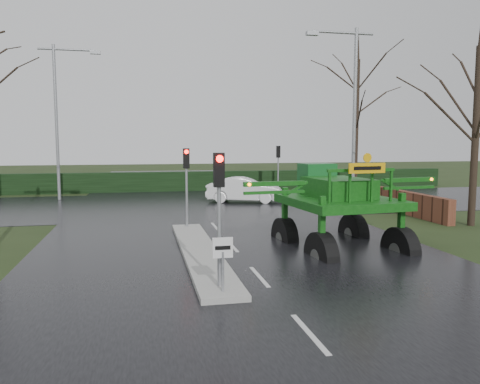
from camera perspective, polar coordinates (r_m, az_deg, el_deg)
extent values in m
plane|color=black|center=(13.36, 2.37, -10.36)|extent=(140.00, 140.00, 0.00)
cube|color=black|center=(22.95, -3.83, -3.40)|extent=(14.00, 80.00, 0.02)
cube|color=black|center=(28.84, -5.52, -1.46)|extent=(80.00, 12.00, 0.02)
cube|color=gray|center=(15.96, -4.90, -7.33)|extent=(1.20, 10.00, 0.16)
cube|color=black|center=(36.68, -6.94, 1.30)|extent=(44.00, 0.90, 1.50)
cube|color=#592D1E|center=(31.69, 13.69, 0.15)|extent=(0.40, 20.00, 1.20)
cylinder|color=gray|center=(11.51, -2.11, -9.71)|extent=(0.07, 0.07, 1.00)
cube|color=silver|center=(11.36, -2.13, -6.80)|extent=(0.50, 0.04, 0.50)
cube|color=black|center=(11.34, -2.11, -6.82)|extent=(0.38, 0.01, 0.10)
cylinder|color=gray|center=(11.74, -2.55, -3.89)|extent=(0.10, 0.10, 3.50)
cube|color=black|center=(11.59, -2.59, 2.70)|extent=(0.26, 0.22, 0.85)
sphere|color=#FF0C07|center=(11.44, -2.49, 4.07)|extent=(0.18, 0.18, 0.18)
cylinder|color=gray|center=(20.10, -6.52, 0.25)|extent=(0.10, 0.10, 3.50)
cube|color=black|center=(20.01, -6.57, 4.10)|extent=(0.26, 0.22, 0.85)
sphere|color=#FF0C07|center=(19.87, -6.54, 4.89)|extent=(0.18, 0.18, 0.18)
cylinder|color=gray|center=(33.89, 4.67, 2.63)|extent=(0.10, 0.10, 3.50)
cube|color=black|center=(33.83, 4.69, 4.91)|extent=(0.26, 0.22, 0.85)
sphere|color=#FF0C07|center=(33.95, 4.63, 5.39)|extent=(0.18, 0.18, 0.18)
cylinder|color=gray|center=(27.09, 13.76, 8.49)|extent=(0.20, 0.20, 10.00)
cylinder|color=gray|center=(27.37, 12.43, 18.44)|extent=(3.52, 0.14, 0.14)
cube|color=gray|center=(26.70, 8.79, 18.56)|extent=(0.65, 0.30, 0.20)
cylinder|color=gray|center=(32.87, -21.47, 7.80)|extent=(0.20, 0.20, 10.00)
cylinder|color=gray|center=(33.25, -20.38, 15.97)|extent=(3.52, 0.14, 0.14)
cube|color=gray|center=(33.04, -17.23, 15.93)|extent=(0.65, 0.30, 0.20)
cylinder|color=black|center=(23.55, 26.77, 5.97)|extent=(0.32, 0.32, 8.00)
cylinder|color=black|center=(37.14, 14.01, 7.79)|extent=(0.32, 0.32, 10.00)
cone|color=black|center=(37.78, 14.24, 16.61)|extent=(0.24, 0.24, 2.50)
cylinder|color=black|center=(16.33, 2.63, -4.26)|extent=(0.64, 1.74, 1.70)
cylinder|color=#595B56|center=(16.33, 2.63, -4.26)|extent=(0.56, 0.64, 0.60)
cube|color=#0C430C|center=(16.18, 2.65, -0.55)|extent=(0.21, 0.21, 1.96)
cylinder|color=black|center=(17.62, 12.03, -3.62)|extent=(0.64, 1.74, 1.70)
cylinder|color=#595B56|center=(17.62, 12.03, -3.62)|extent=(0.56, 0.64, 0.60)
cube|color=#0C430C|center=(17.47, 12.11, -0.18)|extent=(0.21, 0.21, 1.96)
cylinder|color=black|center=(13.56, 7.16, -6.45)|extent=(0.64, 1.74, 1.70)
cylinder|color=#595B56|center=(13.56, 7.16, -6.45)|extent=(0.56, 0.64, 0.60)
cube|color=#0C430C|center=(13.37, 7.22, -1.99)|extent=(0.21, 0.21, 1.96)
cylinder|color=black|center=(15.09, 17.83, -5.41)|extent=(0.64, 1.74, 1.70)
cylinder|color=#595B56|center=(15.09, 17.83, -5.41)|extent=(0.56, 0.64, 0.60)
cube|color=#0C430C|center=(14.92, 17.96, -1.41)|extent=(0.21, 0.21, 1.96)
cube|color=#0C430C|center=(15.35, 10.03, 1.08)|extent=(3.96, 4.42, 0.30)
cube|color=#0C430C|center=(15.47, 9.77, 2.86)|extent=(2.12, 2.73, 0.77)
cube|color=#135522|center=(16.98, 7.14, 4.19)|extent=(1.37, 1.14, 1.11)
cube|color=#0C430C|center=(14.10, 12.71, 5.61)|extent=(2.55, 0.36, 0.10)
cube|color=#0C430C|center=(13.92, 0.76, 3.83)|extent=(2.22, 0.37, 0.15)
sphere|color=orange|center=(13.57, -2.89, 3.76)|extent=(0.12, 0.12, 0.12)
cube|color=#0C430C|center=(16.47, 19.07, 3.84)|extent=(2.22, 0.37, 0.15)
sphere|color=orange|center=(16.98, 21.78, 3.80)|extent=(0.12, 0.12, 0.12)
cube|color=#DCA00B|center=(13.81, 13.43, 5.94)|extent=(1.36, 0.19, 0.34)
cube|color=black|center=(13.81, 13.43, 5.94)|extent=(1.02, 0.11, 0.12)
cylinder|color=#DCA00B|center=(13.82, 13.47, 7.35)|extent=(0.31, 0.06, 0.31)
imported|color=white|center=(29.51, 0.57, -1.27)|extent=(5.03, 3.08, 1.56)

